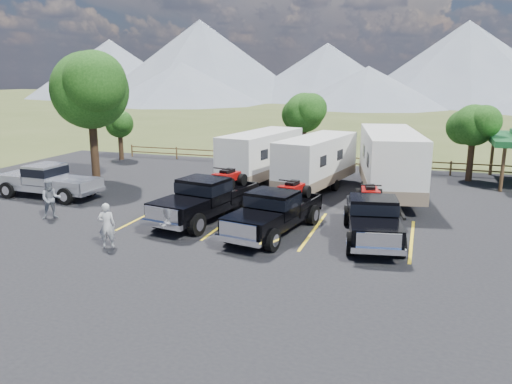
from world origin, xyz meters
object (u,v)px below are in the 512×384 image
(rig_right, at_px, (372,216))
(trailer_left, at_px, (261,156))
(person_b, at_px, (51,199))
(rig_left, at_px, (207,197))
(person_a, at_px, (107,225))
(trailer_center, at_px, (316,162))
(trailer_right, at_px, (390,163))
(rig_center, at_px, (275,210))
(pickup_silver, at_px, (48,180))
(tree_big_nw, at_px, (90,90))

(rig_right, relative_size, trailer_left, 0.69)
(person_b, bearing_deg, rig_left, -24.01)
(person_a, bearing_deg, rig_left, -139.79)
(rig_left, distance_m, trailer_left, 8.38)
(rig_left, relative_size, trailer_center, 0.77)
(rig_left, height_order, trailer_right, trailer_right)
(rig_center, relative_size, pickup_silver, 1.05)
(rig_center, bearing_deg, pickup_silver, -178.03)
(rig_left, bearing_deg, trailer_center, 74.98)
(rig_center, bearing_deg, trailer_left, 121.88)
(tree_big_nw, bearing_deg, person_b, -68.96)
(trailer_center, bearing_deg, rig_left, -103.88)
(tree_big_nw, xyz_separation_m, rig_center, (13.07, -5.82, -4.58))
(trailer_center, bearing_deg, trailer_left, 176.28)
(person_a, height_order, person_b, person_b)
(trailer_right, height_order, person_a, trailer_right)
(tree_big_nw, xyz_separation_m, trailer_left, (9.43, 3.50, -3.95))
(rig_right, bearing_deg, rig_center, 176.96)
(rig_right, xyz_separation_m, trailer_left, (-7.54, 8.84, 0.65))
(rig_center, xyz_separation_m, trailer_left, (-3.64, 9.32, 0.63))
(person_b, bearing_deg, trailer_left, 15.68)
(rig_left, distance_m, person_b, 7.17)
(trailer_right, bearing_deg, rig_right, -101.37)
(rig_left, relative_size, person_b, 3.71)
(trailer_right, relative_size, pickup_silver, 1.70)
(trailer_center, bearing_deg, tree_big_nw, -157.62)
(rig_center, relative_size, person_a, 3.61)
(trailer_left, relative_size, person_a, 5.07)
(tree_big_nw, relative_size, trailer_center, 0.89)
(tree_big_nw, distance_m, trailer_center, 13.86)
(person_b, bearing_deg, trailer_center, 0.98)
(rig_center, relative_size, trailer_left, 0.71)
(rig_center, height_order, person_a, rig_center)
(rig_left, xyz_separation_m, trailer_right, (7.55, 6.88, 0.82))
(person_a, bearing_deg, trailer_right, -155.86)
(rig_left, bearing_deg, pickup_silver, -175.77)
(trailer_left, xyz_separation_m, person_a, (-1.95, -13.10, -0.73))
(rig_center, bearing_deg, rig_right, 17.65)
(tree_big_nw, height_order, rig_right, tree_big_nw)
(rig_left, xyz_separation_m, person_b, (-6.83, -2.20, -0.13))
(rig_center, bearing_deg, trailer_right, 73.35)
(person_b, bearing_deg, tree_big_nw, 69.15)
(trailer_center, relative_size, trailer_right, 0.85)
(trailer_left, bearing_deg, rig_left, -79.04)
(rig_right, bearing_deg, trailer_left, 120.34)
(tree_big_nw, distance_m, rig_center, 15.02)
(rig_left, relative_size, pickup_silver, 1.12)
(rig_center, xyz_separation_m, trailer_center, (-0.03, 8.34, 0.62))
(person_a, bearing_deg, trailer_left, -124.71)
(person_a, distance_m, person_b, 5.40)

